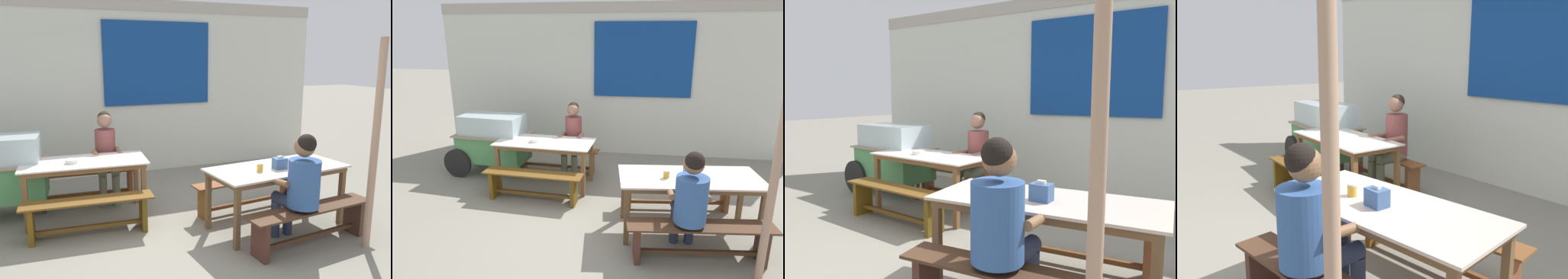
% 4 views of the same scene
% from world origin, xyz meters
% --- Properties ---
extents(ground_plane, '(40.00, 40.00, 0.00)m').
position_xyz_m(ground_plane, '(0.00, 0.00, 0.00)').
color(ground_plane, gray).
extents(backdrop_wall, '(7.32, 0.23, 3.06)m').
position_xyz_m(backdrop_wall, '(0.01, 2.94, 1.60)').
color(backdrop_wall, silver).
rests_on(backdrop_wall, ground_plane).
extents(dining_table_far, '(1.62, 0.84, 0.77)m').
position_xyz_m(dining_table_far, '(-1.04, 1.05, 0.69)').
color(dining_table_far, white).
rests_on(dining_table_far, ground_plane).
extents(dining_table_near, '(1.80, 0.94, 0.77)m').
position_xyz_m(dining_table_near, '(1.12, -0.11, 0.69)').
color(dining_table_near, beige).
rests_on(dining_table_near, ground_plane).
extents(bench_far_back, '(1.58, 0.35, 0.45)m').
position_xyz_m(bench_far_back, '(-1.00, 1.66, 0.29)').
color(bench_far_back, brown).
rests_on(bench_far_back, ground_plane).
extents(bench_far_front, '(1.54, 0.40, 0.45)m').
position_xyz_m(bench_far_front, '(-1.08, 0.45, 0.29)').
color(bench_far_front, brown).
rests_on(bench_far_front, ground_plane).
extents(bench_near_back, '(1.64, 0.43, 0.45)m').
position_xyz_m(bench_near_back, '(1.05, 0.49, 0.29)').
color(bench_near_back, brown).
rests_on(bench_near_back, ground_plane).
extents(food_cart, '(1.66, 0.88, 1.09)m').
position_xyz_m(food_cart, '(-2.12, 1.43, 0.64)').
color(food_cart, '#4E9255').
rests_on(food_cart, ground_plane).
extents(person_near_front, '(0.47, 0.59, 1.29)m').
position_xyz_m(person_near_front, '(1.05, -0.67, 0.74)').
color(person_near_front, '#2B3450').
rests_on(person_near_front, ground_plane).
extents(person_center_facing, '(0.42, 0.54, 1.32)m').
position_xyz_m(person_center_facing, '(-0.68, 1.57, 0.74)').
color(person_center_facing, '#5E674F').
rests_on(person_center_facing, ground_plane).
extents(tissue_box, '(0.16, 0.12, 0.16)m').
position_xyz_m(tissue_box, '(1.11, -0.18, 0.83)').
color(tissue_box, '#3B5B8E').
rests_on(tissue_box, dining_table_near).
extents(condiment_jar, '(0.07, 0.07, 0.10)m').
position_xyz_m(condiment_jar, '(0.83, -0.20, 0.81)').
color(condiment_jar, gold).
rests_on(condiment_jar, dining_table_near).
extents(soup_bowl, '(0.16, 0.16, 0.05)m').
position_xyz_m(soup_bowl, '(-1.20, 0.99, 0.79)').
color(soup_bowl, silver).
rests_on(soup_bowl, dining_table_far).
extents(wooden_support_post, '(0.08, 0.08, 2.29)m').
position_xyz_m(wooden_support_post, '(1.75, -0.98, 1.14)').
color(wooden_support_post, tan).
rests_on(wooden_support_post, ground_plane).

